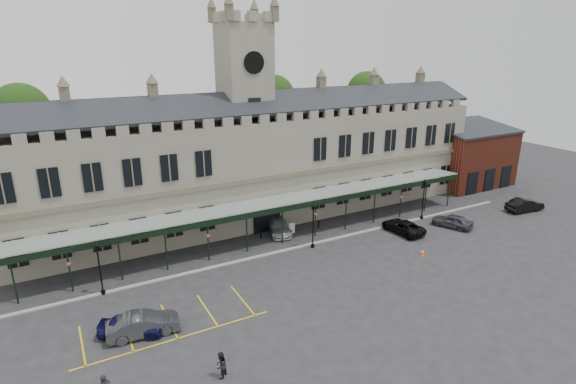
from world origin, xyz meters
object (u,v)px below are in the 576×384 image
car_van (403,226)px  person_b (221,365)px  station_building (247,165)px  clock_tower (245,107)px  traffic_cone (422,252)px  car_taxi (279,226)px  sign_board (292,228)px  lamp_post_mid (313,221)px  car_right_b (525,205)px  car_left_b (143,324)px  car_right_a (452,221)px  lamp_post_left (99,263)px  lamp_post_right (424,195)px  car_left_a (132,325)px

car_van → person_b: (-25.66, -11.96, 0.19)m
person_b → station_building: bearing=-160.4°
station_building → clock_tower: bearing=90.0°
station_building → traffic_cone: bearing=-58.8°
station_building → traffic_cone: 21.69m
car_taxi → sign_board: bearing=-21.5°
lamp_post_mid → car_right_b: size_ratio=0.98×
traffic_cone → car_left_b: size_ratio=0.13×
sign_board → person_b: 23.08m
clock_tower → car_left_b: (-15.95, -17.79, -12.28)m
clock_tower → car_right_a: clock_tower is taller
clock_tower → traffic_cone: bearing=-59.0°
lamp_post_mid → traffic_cone: (8.50, -6.75, -2.57)m
lamp_post_left → person_b: size_ratio=2.66×
lamp_post_right → person_b: 33.56m
person_b → lamp_post_mid: bearing=178.9°
car_van → car_right_b: size_ratio=1.03×
sign_board → car_van: bearing=-17.2°
car_van → car_right_a: car_right_a is taller
car_right_b → car_right_a: bearing=93.6°
station_building → lamp_post_right: (17.79, -10.50, -3.51)m
traffic_cone → car_right_a: 9.07m
station_building → car_van: station_building is taller
lamp_post_right → person_b: (-30.44, -13.97, -2.06)m
station_building → car_right_b: (31.00, -14.62, -5.65)m
lamp_post_mid → car_taxi: bearing=103.8°
car_van → traffic_cone: bearing=62.1°
station_building → car_right_b: 34.74m
car_taxi → car_right_b: car_right_b is taller
clock_tower → traffic_cone: size_ratio=37.91×
car_left_a → car_right_b: (47.71, 2.74, 0.04)m
lamp_post_left → car_right_b: size_ratio=0.96×
car_left_b → car_right_b: size_ratio=1.02×
person_b → lamp_post_right: bearing=161.6°
car_van → car_right_a: 6.19m
sign_board → person_b: person_b is taller
car_left_a → car_left_b: bearing=-89.7°
clock_tower → lamp_post_right: (17.79, -10.59, -10.15)m
lamp_post_right → sign_board: size_ratio=4.31×
lamp_post_left → traffic_cone: 29.61m
car_van → car_right_a: bearing=161.0°
car_van → person_b: 28.31m
car_van → clock_tower: bearing=-49.1°
sign_board → station_building: bearing=118.4°
station_building → clock_tower: size_ratio=2.42×
lamp_post_mid → car_van: 11.06m
clock_tower → car_left_a: size_ratio=5.41×
station_building → sign_board: bearing=-72.2°
station_building → car_taxi: station_building is taller
lamp_post_left → clock_tower: bearing=30.6°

